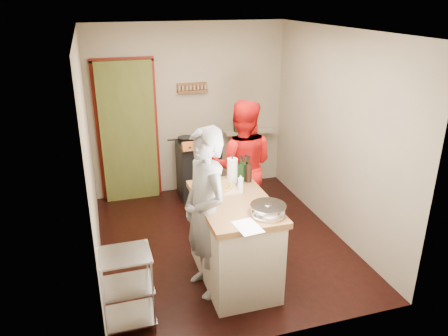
{
  "coord_description": "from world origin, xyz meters",
  "views": [
    {
      "loc": [
        -1.39,
        -4.66,
        2.96
      ],
      "look_at": [
        0.03,
        0.0,
        1.01
      ],
      "focal_mm": 35.0,
      "sensor_mm": 36.0,
      "label": 1
    }
  ],
  "objects_px": {
    "island": "(234,238)",
    "person_stripe": "(205,214)",
    "person_red": "(242,166)",
    "wire_shelving": "(127,286)",
    "stove": "(199,169)"
  },
  "relations": [
    {
      "from": "island",
      "to": "person_stripe",
      "type": "bearing_deg",
      "value": -163.32
    },
    {
      "from": "island",
      "to": "person_red",
      "type": "xyz_separation_m",
      "value": [
        0.46,
        1.09,
        0.37
      ]
    },
    {
      "from": "island",
      "to": "person_red",
      "type": "height_order",
      "value": "person_red"
    },
    {
      "from": "person_red",
      "to": "person_stripe",
      "type": "bearing_deg",
      "value": 77.91
    },
    {
      "from": "person_stripe",
      "to": "island",
      "type": "bearing_deg",
      "value": 93.33
    },
    {
      "from": "person_red",
      "to": "wire_shelving",
      "type": "bearing_deg",
      "value": 64.63
    },
    {
      "from": "stove",
      "to": "island",
      "type": "height_order",
      "value": "island"
    },
    {
      "from": "person_stripe",
      "to": "wire_shelving",
      "type": "bearing_deg",
      "value": -82.01
    },
    {
      "from": "wire_shelving",
      "to": "person_stripe",
      "type": "xyz_separation_m",
      "value": [
        0.85,
        0.33,
        0.46
      ]
    },
    {
      "from": "island",
      "to": "person_red",
      "type": "bearing_deg",
      "value": 66.92
    },
    {
      "from": "person_stripe",
      "to": "person_red",
      "type": "distance_m",
      "value": 1.44
    },
    {
      "from": "wire_shelving",
      "to": "island",
      "type": "relative_size",
      "value": 0.58
    },
    {
      "from": "island",
      "to": "person_red",
      "type": "relative_size",
      "value": 0.79
    },
    {
      "from": "stove",
      "to": "person_stripe",
      "type": "relative_size",
      "value": 0.56
    },
    {
      "from": "wire_shelving",
      "to": "island",
      "type": "distance_m",
      "value": 1.27
    }
  ]
}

